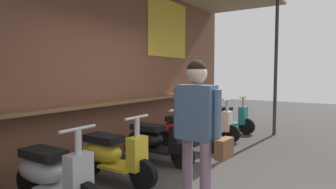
{
  "coord_description": "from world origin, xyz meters",
  "views": [
    {
      "loc": [
        -3.46,
        -1.81,
        1.52
      ],
      "look_at": [
        1.2,
        1.27,
        1.12
      ],
      "focal_mm": 31.0,
      "sensor_mm": 36.0,
      "label": 1
    }
  ],
  "objects_px": {
    "scooter_black": "(153,140)",
    "scooter_red": "(185,130)",
    "scooter_teal": "(225,117)",
    "scooter_yellow": "(110,154)",
    "shopper_with_handbag": "(198,122)",
    "scooter_silver": "(50,173)",
    "scooter_cream": "(207,123)"
  },
  "relations": [
    {
      "from": "scooter_teal",
      "to": "shopper_with_handbag",
      "type": "relative_size",
      "value": 0.84
    },
    {
      "from": "scooter_silver",
      "to": "scooter_teal",
      "type": "bearing_deg",
      "value": 89.29
    },
    {
      "from": "scooter_silver",
      "to": "scooter_cream",
      "type": "height_order",
      "value": "same"
    },
    {
      "from": "scooter_yellow",
      "to": "scooter_red",
      "type": "height_order",
      "value": "same"
    },
    {
      "from": "scooter_red",
      "to": "shopper_with_handbag",
      "type": "relative_size",
      "value": 0.84
    },
    {
      "from": "scooter_teal",
      "to": "scooter_black",
      "type": "bearing_deg",
      "value": -89.91
    },
    {
      "from": "scooter_red",
      "to": "scooter_cream",
      "type": "distance_m",
      "value": 1.0
    },
    {
      "from": "scooter_cream",
      "to": "scooter_yellow",
      "type": "bearing_deg",
      "value": -92.63
    },
    {
      "from": "scooter_yellow",
      "to": "scooter_black",
      "type": "distance_m",
      "value": 1.02
    },
    {
      "from": "scooter_teal",
      "to": "shopper_with_handbag",
      "type": "xyz_separation_m",
      "value": [
        -4.38,
        -1.48,
        0.62
      ]
    },
    {
      "from": "scooter_black",
      "to": "scooter_red",
      "type": "relative_size",
      "value": 1.0
    },
    {
      "from": "scooter_red",
      "to": "scooter_silver",
      "type": "bearing_deg",
      "value": -93.18
    },
    {
      "from": "scooter_black",
      "to": "scooter_teal",
      "type": "bearing_deg",
      "value": 89.53
    },
    {
      "from": "scooter_silver",
      "to": "scooter_red",
      "type": "height_order",
      "value": "same"
    },
    {
      "from": "scooter_cream",
      "to": "scooter_black",
      "type": "bearing_deg",
      "value": -92.63
    },
    {
      "from": "scooter_yellow",
      "to": "scooter_black",
      "type": "bearing_deg",
      "value": 88.71
    },
    {
      "from": "scooter_silver",
      "to": "scooter_cream",
      "type": "distance_m",
      "value": 4.06
    },
    {
      "from": "scooter_black",
      "to": "scooter_cream",
      "type": "xyz_separation_m",
      "value": [
        2.08,
        -0.0,
        0.0
      ]
    },
    {
      "from": "scooter_yellow",
      "to": "scooter_black",
      "type": "height_order",
      "value": "same"
    },
    {
      "from": "scooter_red",
      "to": "scooter_teal",
      "type": "bearing_deg",
      "value": 86.83
    },
    {
      "from": "scooter_black",
      "to": "scooter_red",
      "type": "distance_m",
      "value": 1.09
    },
    {
      "from": "scooter_black",
      "to": "scooter_yellow",
      "type": "bearing_deg",
      "value": -90.47
    },
    {
      "from": "scooter_yellow",
      "to": "scooter_cream",
      "type": "bearing_deg",
      "value": 88.71
    },
    {
      "from": "scooter_silver",
      "to": "scooter_cream",
      "type": "bearing_deg",
      "value": 89.29
    },
    {
      "from": "scooter_red",
      "to": "scooter_cream",
      "type": "relative_size",
      "value": 1.0
    },
    {
      "from": "scooter_red",
      "to": "shopper_with_handbag",
      "type": "height_order",
      "value": "shopper_with_handbag"
    },
    {
      "from": "scooter_yellow",
      "to": "shopper_with_handbag",
      "type": "bearing_deg",
      "value": -8.44
    },
    {
      "from": "scooter_black",
      "to": "scooter_red",
      "type": "height_order",
      "value": "same"
    },
    {
      "from": "scooter_teal",
      "to": "shopper_with_handbag",
      "type": "bearing_deg",
      "value": -71.28
    },
    {
      "from": "scooter_yellow",
      "to": "scooter_cream",
      "type": "xyz_separation_m",
      "value": [
        3.11,
        -0.0,
        0.0
      ]
    },
    {
      "from": "scooter_red",
      "to": "scooter_teal",
      "type": "xyz_separation_m",
      "value": [
        2.09,
        0.0,
        0.0
      ]
    },
    {
      "from": "scooter_silver",
      "to": "shopper_with_handbag",
      "type": "bearing_deg",
      "value": 26.64
    }
  ]
}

